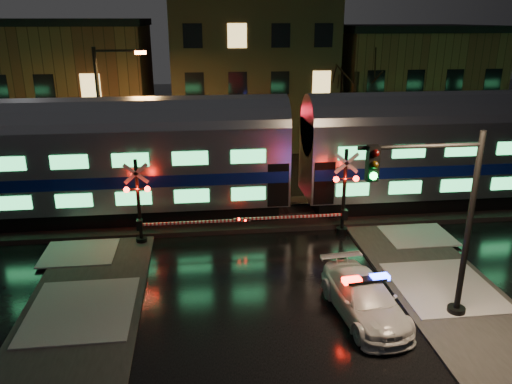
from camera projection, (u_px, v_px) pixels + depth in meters
ground at (259, 262)px, 20.58m from camera, size 120.00×120.00×0.00m
ballast at (247, 215)px, 25.23m from camera, size 90.00×4.20×0.24m
sidewalk_left at (60, 369)px, 14.21m from camera, size 4.00×20.00×0.12m
sidewalk_right at (488, 337)px, 15.67m from camera, size 4.00×20.00×0.12m
building_left at (56, 87)px, 38.26m from camera, size 14.00×10.00×9.00m
building_mid at (249, 68)px, 40.00m from camera, size 12.00×11.00×11.50m
building_right at (405, 85)px, 41.48m from camera, size 12.00×10.00×8.50m
train at (296, 151)px, 24.42m from camera, size 51.00×3.12×5.92m
police_car at (364, 298)px, 16.67m from camera, size 2.32×4.74×1.48m
crossing_signal_right at (337, 201)px, 22.62m from camera, size 5.74×0.65×4.07m
crossing_signal_left at (147, 211)px, 21.69m from camera, size 5.50×0.64×3.90m
traffic_light at (440, 225)px, 15.63m from camera, size 4.12×0.72×6.37m
streetlight at (106, 114)px, 26.66m from camera, size 2.72×0.28×8.14m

